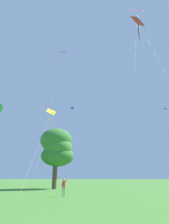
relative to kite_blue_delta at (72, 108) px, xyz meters
name	(u,v)px	position (x,y,z in m)	size (l,w,h in m)	color
kite_blue_delta	(72,108)	(0.00, 0.00, 0.00)	(2.93, 5.33, 19.40)	blue
kite_black_large	(167,115)	(23.66, 1.95, -2.60)	(1.33, 8.52, 18.47)	black
kite_purple_streamer	(62,58)	(2.19, -17.20, 3.18)	(2.52, 5.71, 23.94)	purple
kite_pink_low	(137,16)	(15.40, -20.28, 7.33)	(5.27, 11.42, 28.65)	pink
kite_red_high	(139,26)	(14.08, -27.78, -1.46)	(3.46, 7.28, 18.84)	red
kite_yellow_diamond	(50,116)	(1.17, -18.57, -8.16)	(2.64, 12.61, 12.13)	yellow
person_in_red_shirt	(64,186)	(5.88, -26.78, -17.89)	(0.43, 0.39, 1.58)	gray
tree_right_cluster	(57,148)	(1.31, -14.91, -12.55)	(5.54, 5.49, 9.48)	brown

